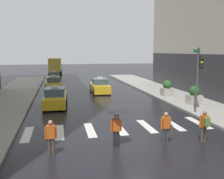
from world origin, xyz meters
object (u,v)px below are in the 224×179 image
(pedestrian_with_umbrella, at_px, (118,117))
(pedestrian_with_handbag, at_px, (166,126))
(taxi_second, at_px, (100,86))
(taxi_third, at_px, (54,84))
(taxi_fourth, at_px, (54,78))
(traffic_light_pole, at_px, (199,71))
(pedestrian_with_backpack, at_px, (205,124))
(planter_mid_block, at_px, (167,89))
(planter_near_corner, at_px, (194,96))
(taxi_lead, at_px, (55,98))
(pedestrian_plain_coat, at_px, (51,136))
(box_truck, at_px, (55,66))

(pedestrian_with_umbrella, relative_size, pedestrian_with_handbag, 1.18)
(taxi_second, xyz_separation_m, taxi_third, (-5.18, 3.29, 0.00))
(pedestrian_with_handbag, bearing_deg, taxi_fourth, 102.61)
(traffic_light_pole, xyz_separation_m, pedestrian_with_backpack, (-2.85, -5.41, -2.29))
(pedestrian_with_handbag, height_order, planter_mid_block, planter_mid_block)
(pedestrian_with_backpack, distance_m, planter_near_corner, 8.91)
(taxi_third, bearing_deg, planter_mid_block, -33.73)
(taxi_lead, distance_m, pedestrian_with_umbrella, 10.45)
(taxi_third, distance_m, pedestrian_plain_coat, 19.83)
(taxi_second, relative_size, pedestrian_with_umbrella, 2.35)
(taxi_second, xyz_separation_m, pedestrian_with_umbrella, (-1.79, -16.14, 0.79))
(taxi_fourth, bearing_deg, planter_mid_block, -51.90)
(traffic_light_pole, bearing_deg, taxi_fourth, 116.80)
(box_truck, bearing_deg, taxi_second, -76.98)
(box_truck, xyz_separation_m, pedestrian_with_backpack, (7.87, -38.73, -0.88))
(box_truck, distance_m, planter_near_corner, 33.07)
(taxi_second, distance_m, planter_near_corner, 10.97)
(pedestrian_with_backpack, bearing_deg, taxi_third, 111.78)
(taxi_fourth, xyz_separation_m, planter_near_corner, (12.07, -18.93, 0.15))
(pedestrian_with_handbag, bearing_deg, box_truck, 98.62)
(box_truck, bearing_deg, pedestrian_with_backpack, -78.52)
(taxi_lead, bearing_deg, planter_mid_block, 9.37)
(planter_near_corner, bearing_deg, pedestrian_with_handbag, -128.52)
(traffic_light_pole, bearing_deg, pedestrian_with_umbrella, -145.63)
(pedestrian_with_backpack, xyz_separation_m, planter_mid_block, (3.54, 12.16, -0.10))
(box_truck, distance_m, pedestrian_with_backpack, 39.53)
(traffic_light_pole, relative_size, planter_near_corner, 3.00)
(planter_near_corner, bearing_deg, planter_mid_block, 97.35)
(taxi_third, bearing_deg, box_truck, 89.86)
(taxi_lead, relative_size, taxi_third, 1.00)
(pedestrian_with_umbrella, relative_size, pedestrian_with_backpack, 1.18)
(traffic_light_pole, distance_m, planter_mid_block, 7.19)
(taxi_third, distance_m, pedestrian_with_backpack, 21.33)
(taxi_lead, distance_m, pedestrian_with_handbag, 11.53)
(taxi_lead, relative_size, pedestrian_with_handbag, 2.80)
(taxi_lead, relative_size, pedestrian_with_backpack, 2.80)
(taxi_second, relative_size, taxi_fourth, 1.00)
(taxi_third, relative_size, planter_mid_block, 2.89)
(box_truck, height_order, pedestrian_plain_coat, box_truck)
(taxi_fourth, xyz_separation_m, pedestrian_plain_coat, (0.28, -26.87, 0.21))
(pedestrian_with_handbag, relative_size, planter_near_corner, 1.03)
(taxi_lead, xyz_separation_m, taxi_second, (4.87, 6.19, 0.00))
(box_truck, bearing_deg, traffic_light_pole, -72.18)
(taxi_third, height_order, taxi_fourth, same)
(taxi_second, height_order, pedestrian_plain_coat, taxi_second)
(pedestrian_with_umbrella, bearing_deg, taxi_second, 83.68)
(taxi_third, bearing_deg, pedestrian_plain_coat, -89.39)
(planter_near_corner, bearing_deg, taxi_fourth, 122.51)
(taxi_lead, bearing_deg, pedestrian_plain_coat, -90.55)
(taxi_third, bearing_deg, pedestrian_with_backpack, -68.22)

